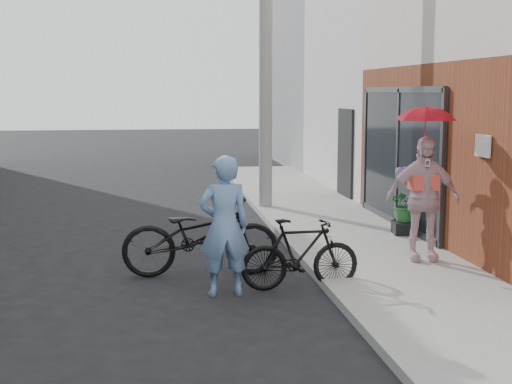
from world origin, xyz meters
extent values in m
plane|color=black|center=(0.00, 0.00, 0.00)|extent=(80.00, 80.00, 0.00)
cube|color=gray|center=(2.10, 2.00, 0.06)|extent=(2.20, 24.00, 0.12)
cube|color=#9E9E99|center=(0.94, 2.00, 0.06)|extent=(0.12, 24.00, 0.12)
cube|color=black|center=(3.16, 3.50, 1.36)|extent=(0.06, 3.80, 2.40)
cube|color=white|center=(3.16, 0.20, 1.82)|extent=(0.04, 0.40, 0.30)
cube|color=silver|center=(7.20, 9.00, 3.50)|extent=(8.00, 6.00, 7.00)
cube|color=gray|center=(7.20, 16.00, 3.50)|extent=(8.00, 8.00, 7.00)
cylinder|color=#9E9E99|center=(1.10, 6.00, 3.50)|extent=(0.28, 0.28, 7.00)
imported|color=#6F95C6|center=(-0.40, -0.18, 0.89)|extent=(0.68, 0.47, 1.77)
imported|color=black|center=(-0.63, 0.81, 0.57)|extent=(2.19, 0.81, 1.14)
imported|color=black|center=(0.60, -0.06, 0.47)|extent=(1.58, 0.52, 0.93)
imported|color=beige|center=(2.57, 0.80, 1.02)|extent=(1.10, 0.57, 1.80)
imported|color=red|center=(2.57, 0.80, 2.27)|extent=(0.80, 0.80, 0.71)
cube|color=black|center=(3.00, 2.65, 0.23)|extent=(0.45, 0.45, 0.21)
imported|color=#2B6C33|center=(3.00, 2.65, 0.64)|extent=(0.55, 0.48, 0.62)
camera|label=1|loc=(-1.25, -8.88, 2.55)|focal=50.00mm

